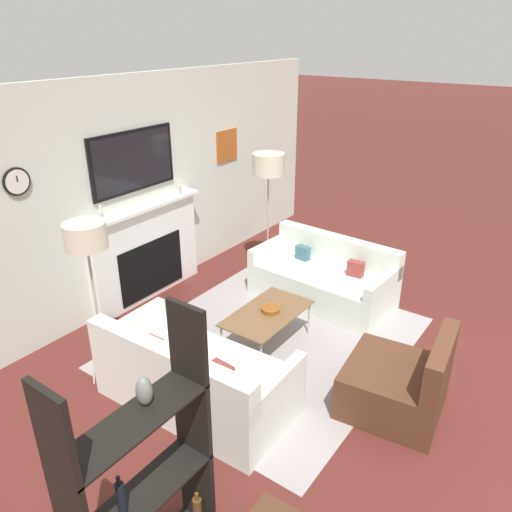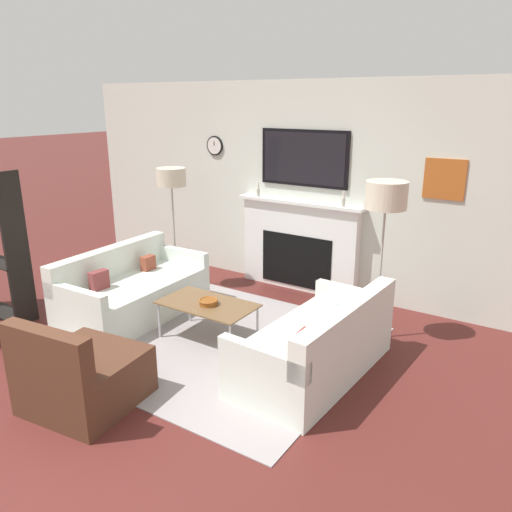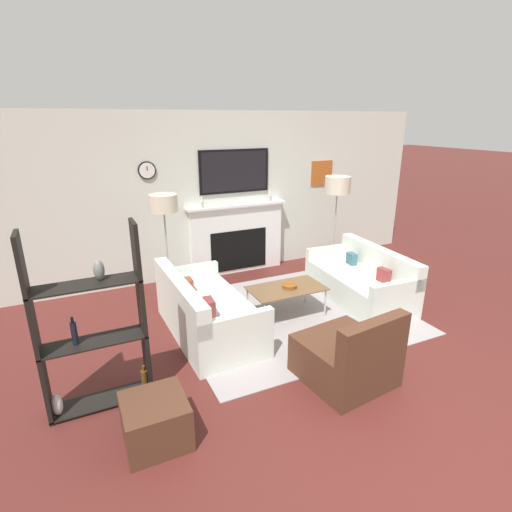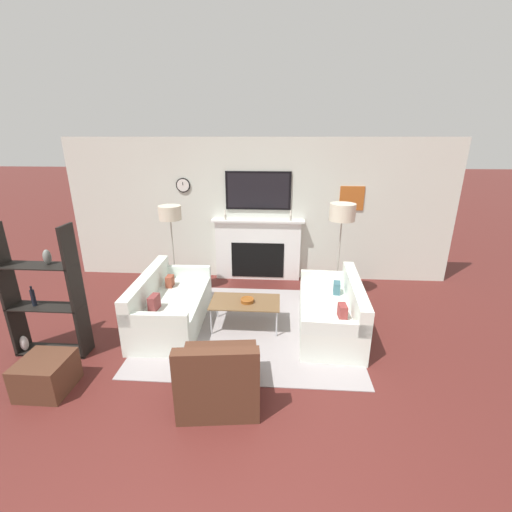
% 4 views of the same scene
% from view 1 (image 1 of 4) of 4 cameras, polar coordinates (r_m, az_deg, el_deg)
% --- Properties ---
extents(fireplace_wall, '(7.35, 0.28, 2.70)m').
position_cam_1_polar(fireplace_wall, '(6.22, -13.52, 5.84)').
color(fireplace_wall, silver).
rests_on(fireplace_wall, ground_plane).
extents(area_rug, '(3.03, 2.63, 0.01)m').
position_cam_1_polar(area_rug, '(5.56, 1.54, -9.80)').
color(area_rug, '#999192').
rests_on(area_rug, ground_plane).
extents(couch_left, '(0.93, 1.77, 0.79)m').
position_cam_1_polar(couch_left, '(4.64, -7.08, -13.75)').
color(couch_left, silver).
rests_on(couch_left, ground_plane).
extents(couch_right, '(0.93, 1.77, 0.76)m').
position_cam_1_polar(couch_right, '(6.33, 7.76, -2.67)').
color(couch_right, silver).
rests_on(couch_right, ground_plane).
extents(armchair, '(0.92, 0.93, 0.82)m').
position_cam_1_polar(armchair, '(4.73, 16.02, -13.97)').
color(armchair, '#4F2E1F').
rests_on(armchair, ground_plane).
extents(coffee_table, '(1.01, 0.58, 0.42)m').
position_cam_1_polar(coffee_table, '(5.30, 1.29, -6.73)').
color(coffee_table, brown).
rests_on(coffee_table, ground_plane).
extents(decorative_bowl, '(0.20, 0.20, 0.06)m').
position_cam_1_polar(decorative_bowl, '(5.28, 1.70, -6.10)').
color(decorative_bowl, brown).
rests_on(decorative_bowl, coffee_table).
extents(floor_lamp_left, '(0.37, 0.37, 1.63)m').
position_cam_1_polar(floor_lamp_left, '(4.60, -18.88, 1.89)').
color(floor_lamp_left, '#9E998E').
rests_on(floor_lamp_left, ground_plane).
extents(floor_lamp_right, '(0.41, 0.41, 1.70)m').
position_cam_1_polar(floor_lamp_right, '(6.52, 1.44, 10.28)').
color(floor_lamp_right, '#9E998E').
rests_on(floor_lamp_right, ground_plane).
extents(shelf_unit, '(0.93, 0.28, 1.74)m').
position_cam_1_polar(shelf_unit, '(3.20, -12.98, -23.73)').
color(shelf_unit, black).
rests_on(shelf_unit, ground_plane).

